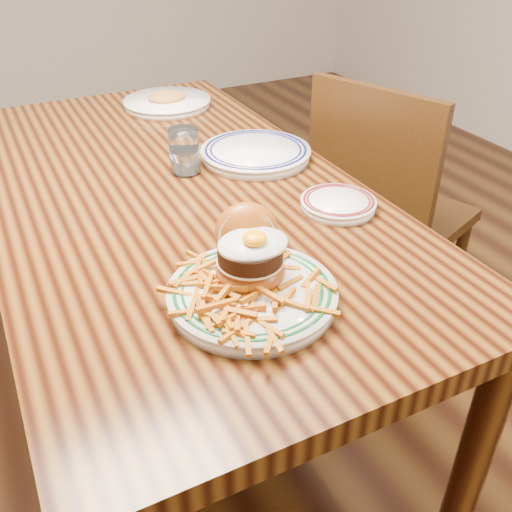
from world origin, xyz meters
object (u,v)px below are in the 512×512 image
table (173,217)px  chair_right (384,210)px  main_plate (251,278)px  side_plate (338,203)px

table → chair_right: 0.74m
chair_right → main_plate: (-0.74, -0.53, 0.30)m
table → side_plate: bearing=-43.7°
side_plate → main_plate: bearing=-135.9°
chair_right → side_plate: size_ratio=5.19×
chair_right → side_plate: chair_right is taller
chair_right → main_plate: bearing=14.8°
table → main_plate: size_ratio=5.08×
chair_right → side_plate: (-0.42, -0.33, 0.28)m
table → side_plate: (0.30, -0.28, 0.10)m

